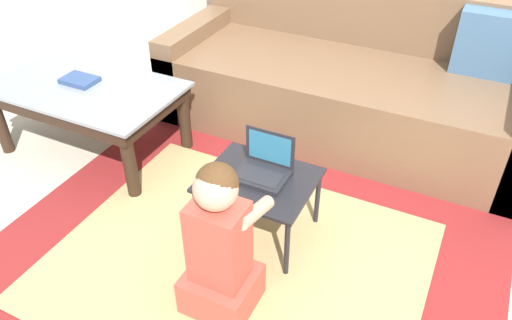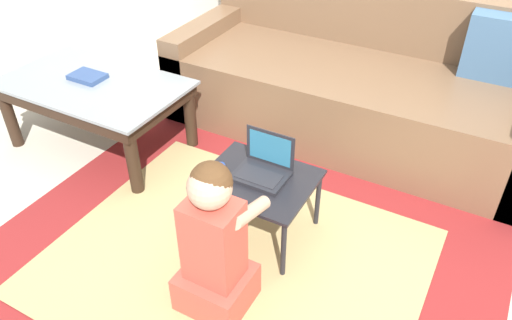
{
  "view_description": "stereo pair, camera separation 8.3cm",
  "coord_description": "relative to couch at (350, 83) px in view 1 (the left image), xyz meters",
  "views": [
    {
      "loc": [
        0.86,
        -1.6,
        1.74
      ],
      "look_at": [
        0.04,
        0.06,
        0.39
      ],
      "focal_mm": 35.0,
      "sensor_mm": 36.0,
      "label": 1
    },
    {
      "loc": [
        0.93,
        -1.56,
        1.74
      ],
      "look_at": [
        0.04,
        0.06,
        0.39
      ],
      "focal_mm": 35.0,
      "sensor_mm": 36.0,
      "label": 2
    }
  ],
  "objects": [
    {
      "name": "book_on_table",
      "position": [
        -1.32,
        -0.93,
        0.15
      ],
      "size": [
        0.2,
        0.14,
        0.03
      ],
      "color": "#334C7F",
      "rests_on": "coffee_table"
    },
    {
      "name": "laptop",
      "position": [
        -0.06,
        -1.14,
        0.08
      ],
      "size": [
        0.24,
        0.19,
        0.2
      ],
      "color": "#232328",
      "rests_on": "laptop_desk"
    },
    {
      "name": "laptop_desk",
      "position": [
        -0.07,
        -1.17,
        0.0
      ],
      "size": [
        0.5,
        0.43,
        0.33
      ],
      "color": "black",
      "rests_on": "ground_plane"
    },
    {
      "name": "ground_plane",
      "position": [
        -0.14,
        -1.18,
        -0.29
      ],
      "size": [
        16.0,
        16.0,
        0.0
      ],
      "primitive_type": "plane",
      "color": "beige"
    },
    {
      "name": "person_seated",
      "position": [
        -0.02,
        -1.62,
        0.04
      ],
      "size": [
        0.28,
        0.37,
        0.72
      ],
      "color": "#CC4C3D",
      "rests_on": "ground_plane"
    },
    {
      "name": "area_rug",
      "position": [
        -0.07,
        -1.4,
        -0.29
      ],
      "size": [
        2.29,
        1.87,
        0.01
      ],
      "color": "maroon",
      "rests_on": "ground_plane"
    },
    {
      "name": "coffee_table",
      "position": [
        -1.27,
        -0.95,
        0.07
      ],
      "size": [
        1.06,
        0.63,
        0.43
      ],
      "color": "gray",
      "rests_on": "ground_plane"
    },
    {
      "name": "computer_mouse",
      "position": [
        -0.26,
        -1.21,
        0.06
      ],
      "size": [
        0.06,
        0.1,
        0.03
      ],
      "color": "#234CB2",
      "rests_on": "laptop_desk"
    },
    {
      "name": "couch",
      "position": [
        0.0,
        0.0,
        0.0
      ],
      "size": [
        2.22,
        0.95,
        0.83
      ],
      "color": "brown",
      "rests_on": "ground_plane"
    }
  ]
}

